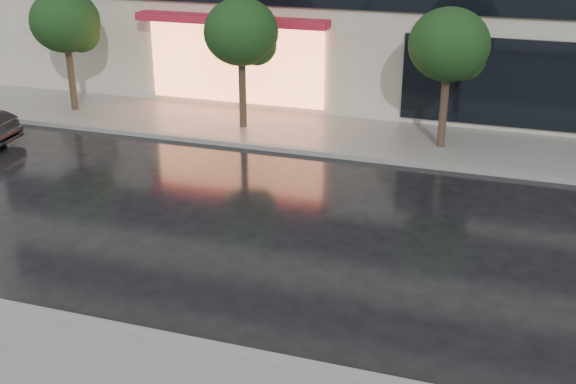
% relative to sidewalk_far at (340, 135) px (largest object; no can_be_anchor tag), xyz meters
% --- Properties ---
extents(ground, '(120.00, 120.00, 0.00)m').
position_rel_sidewalk_far_xyz_m(ground, '(0.00, -10.25, -0.06)').
color(ground, black).
rests_on(ground, ground).
extents(sidewalk_far, '(60.00, 3.50, 0.12)m').
position_rel_sidewalk_far_xyz_m(sidewalk_far, '(0.00, 0.00, 0.00)').
color(sidewalk_far, slate).
rests_on(sidewalk_far, ground).
extents(curb_near, '(60.00, 0.25, 0.14)m').
position_rel_sidewalk_far_xyz_m(curb_near, '(0.00, -11.25, 0.01)').
color(curb_near, gray).
rests_on(curb_near, ground).
extents(curb_far, '(60.00, 0.25, 0.14)m').
position_rel_sidewalk_far_xyz_m(curb_far, '(0.00, -1.75, 0.01)').
color(curb_far, gray).
rests_on(curb_far, ground).
extents(tree_far_west, '(2.20, 2.20, 3.99)m').
position_rel_sidewalk_far_xyz_m(tree_far_west, '(-8.94, -0.22, 2.86)').
color(tree_far_west, '#33261C').
rests_on(tree_far_west, ground).
extents(tree_mid_west, '(2.20, 2.20, 3.99)m').
position_rel_sidewalk_far_xyz_m(tree_mid_west, '(-2.94, -0.22, 2.86)').
color(tree_mid_west, '#33261C').
rests_on(tree_mid_west, ground).
extents(tree_mid_east, '(2.20, 2.20, 3.99)m').
position_rel_sidewalk_far_xyz_m(tree_mid_east, '(3.06, -0.22, 2.86)').
color(tree_mid_east, '#33261C').
rests_on(tree_mid_east, ground).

